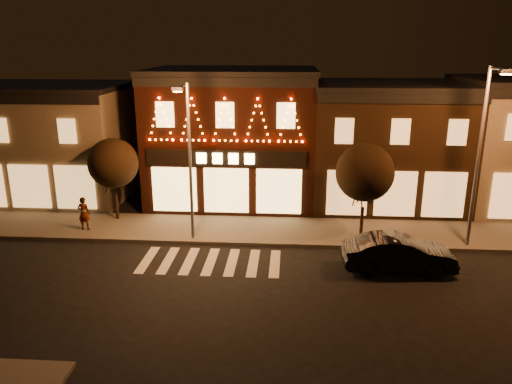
# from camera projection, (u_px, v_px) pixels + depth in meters

# --- Properties ---
(ground) EXTENTS (120.00, 120.00, 0.00)m
(ground) POSITION_uv_depth(u_px,v_px,m) (194.00, 305.00, 19.22)
(ground) COLOR black
(ground) RESTS_ON ground
(sidewalk_far) EXTENTS (44.00, 4.00, 0.15)m
(sidewalk_far) POSITION_uv_depth(u_px,v_px,m) (259.00, 230.00, 26.70)
(sidewalk_far) COLOR #47423D
(sidewalk_far) RESTS_ON ground
(building_left) EXTENTS (12.20, 8.28, 7.30)m
(building_left) POSITION_uv_depth(u_px,v_px,m) (37.00, 140.00, 32.40)
(building_left) COLOR #6C624D
(building_left) RESTS_ON ground
(building_pulp) EXTENTS (10.20, 8.34, 8.30)m
(building_pulp) POSITION_uv_depth(u_px,v_px,m) (234.00, 135.00, 31.36)
(building_pulp) COLOR black
(building_pulp) RESTS_ON ground
(building_right_a) EXTENTS (9.20, 8.28, 7.50)m
(building_right_a) POSITION_uv_depth(u_px,v_px,m) (385.00, 143.00, 30.85)
(building_right_a) COLOR #342112
(building_right_a) RESTS_ON ground
(streetlamp_mid) EXTENTS (0.51, 1.79, 7.82)m
(streetlamp_mid) POSITION_uv_depth(u_px,v_px,m) (188.00, 151.00, 24.02)
(streetlamp_mid) COLOR #59595E
(streetlamp_mid) RESTS_ON sidewalk_far
(streetlamp_right) EXTENTS (0.55, 1.97, 8.66)m
(streetlamp_right) POSITION_uv_depth(u_px,v_px,m) (482.00, 145.00, 22.92)
(streetlamp_right) COLOR #59595E
(streetlamp_right) RESTS_ON sidewalk_far
(tree_left) EXTENTS (2.77, 2.77, 4.63)m
(tree_left) POSITION_uv_depth(u_px,v_px,m) (113.00, 163.00, 27.34)
(tree_left) COLOR black
(tree_left) RESTS_ON sidewalk_far
(tree_right) EXTENTS (2.92, 2.92, 4.88)m
(tree_right) POSITION_uv_depth(u_px,v_px,m) (365.00, 173.00, 24.66)
(tree_right) COLOR black
(tree_right) RESTS_ON sidewalk_far
(dark_sedan) EXTENTS (4.94, 1.85, 1.61)m
(dark_sedan) POSITION_uv_depth(u_px,v_px,m) (399.00, 254.00, 21.95)
(dark_sedan) COLOR black
(dark_sedan) RESTS_ON ground
(pedestrian) EXTENTS (0.69, 0.47, 1.82)m
(pedestrian) POSITION_uv_depth(u_px,v_px,m) (84.00, 213.00, 26.36)
(pedestrian) COLOR gray
(pedestrian) RESTS_ON sidewalk_far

